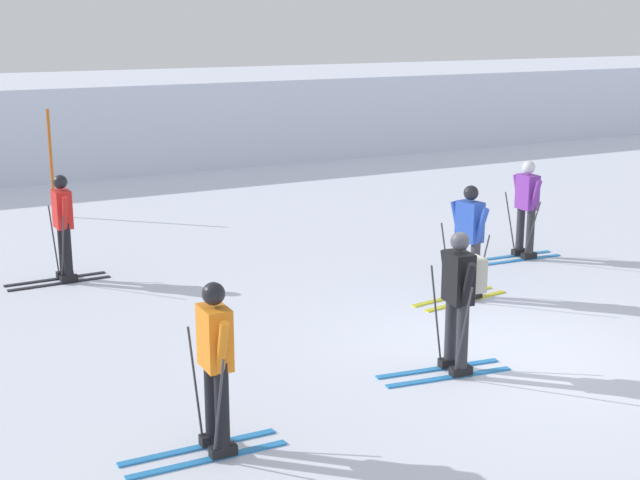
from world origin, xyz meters
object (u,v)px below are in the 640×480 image
Objects in this scene: trail_marker_pole at (51,163)px; skier_black at (460,295)px; skier_blue at (469,238)px; skier_purple at (526,206)px; skier_red at (63,225)px; skier_orange at (215,363)px.

skier_black is at bearing -77.66° from trail_marker_pole.
skier_blue and skier_purple have the same top height.
skier_red is 1.00× the size of skier_black.
skier_orange is 8.51m from skier_purple.
skier_red and skier_black have the same top height.
skier_purple is at bearing 31.27° from skier_blue.
skier_red is at bearing 143.93° from skier_blue.
skier_purple is (2.28, 1.39, -0.00)m from skier_blue.
skier_red and skier_orange have the same top height.
skier_purple is at bearing -47.96° from trail_marker_pole.
skier_orange is at bearing -170.62° from skier_black.
skier_blue is 1.00× the size of skier_red.
skier_blue is at bearing 50.75° from skier_black.
skier_orange is 1.00× the size of skier_purple.
trail_marker_pole reaches higher than skier_orange.
skier_black is at bearing -138.52° from skier_purple.
skier_blue is 0.76× the size of trail_marker_pole.
skier_purple is 0.76× the size of trail_marker_pole.
skier_red is at bearing 118.40° from skier_black.
skier_red is 0.76× the size of trail_marker_pole.
skier_purple is (7.39, -2.33, -0.00)m from skier_red.
skier_orange is 3.30m from skier_black.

